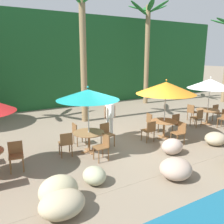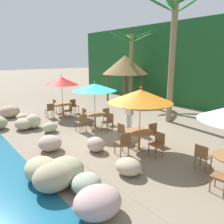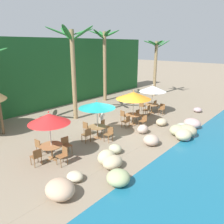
{
  "view_description": "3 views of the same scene",
  "coord_description": "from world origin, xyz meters",
  "px_view_note": "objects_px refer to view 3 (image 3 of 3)",
  "views": [
    {
      "loc": [
        -4.84,
        -7.4,
        3.42
      ],
      "look_at": [
        -0.33,
        0.28,
        1.29
      ],
      "focal_mm": 38.72,
      "sensor_mm": 36.0,
      "label": 1
    },
    {
      "loc": [
        7.68,
        -6.15,
        3.51
      ],
      "look_at": [
        0.01,
        -0.03,
        1.11
      ],
      "focal_mm": 36.08,
      "sensor_mm": 36.0,
      "label": 2
    },
    {
      "loc": [
        -10.44,
        -8.91,
        5.5
      ],
      "look_at": [
        -0.22,
        -0.08,
        1.4
      ],
      "focal_mm": 36.13,
      "sensor_mm": 36.0,
      "label": 3
    }
  ],
  "objects_px": {
    "chair_orange_seaward": "(139,115)",
    "palm_tree_third": "(105,55)",
    "dining_table_orange": "(133,116)",
    "chair_orange_right": "(143,120)",
    "chair_white_left": "(148,109)",
    "palm_tree_fourth": "(156,59)",
    "dining_table_red": "(52,148)",
    "chair_teal_seaward": "(104,126)",
    "chair_teal_left": "(87,134)",
    "chair_white_right": "(162,108)",
    "umbrella_orange": "(134,95)",
    "chair_orange_left": "(127,121)",
    "chair_white_inland": "(142,106)",
    "palm_tree_second": "(73,61)",
    "chair_red_seaward": "(66,144)",
    "dining_table_teal": "(97,129)",
    "chair_red_inland": "(40,146)",
    "chair_red_left": "(37,156)",
    "umbrella_teal": "(97,105)",
    "dining_table_white": "(152,106)",
    "chair_orange_inland": "(124,115)",
    "waiter_in_white": "(102,114)",
    "chair_teal_inland": "(87,127)",
    "chair_red_right": "(63,154)",
    "umbrella_red": "(49,118)",
    "chair_white_seaward": "(156,105)",
    "umbrella_white": "(153,89)",
    "chair_teal_right": "(109,133)"
  },
  "relations": [
    {
      "from": "chair_red_seaward",
      "to": "chair_white_left",
      "type": "height_order",
      "value": "same"
    },
    {
      "from": "dining_table_teal",
      "to": "chair_orange_seaward",
      "type": "distance_m",
      "value": 4.2
    },
    {
      "from": "chair_orange_seaward",
      "to": "palm_tree_fourth",
      "type": "relative_size",
      "value": 0.15
    },
    {
      "from": "dining_table_teal",
      "to": "chair_white_left",
      "type": "relative_size",
      "value": 1.26
    },
    {
      "from": "chair_red_inland",
      "to": "chair_red_right",
      "type": "bearing_deg",
      "value": -83.57
    },
    {
      "from": "dining_table_teal",
      "to": "chair_white_inland",
      "type": "relative_size",
      "value": 1.26
    },
    {
      "from": "dining_table_red",
      "to": "dining_table_white",
      "type": "xyz_separation_m",
      "value": [
        9.96,
        0.36,
        0.0
      ]
    },
    {
      "from": "chair_teal_inland",
      "to": "chair_red_inland",
      "type": "bearing_deg",
      "value": -177.95
    },
    {
      "from": "chair_teal_left",
      "to": "chair_orange_seaward",
      "type": "xyz_separation_m",
      "value": [
        5.05,
        -0.15,
        0.0
      ]
    },
    {
      "from": "chair_teal_seaward",
      "to": "chair_teal_left",
      "type": "xyz_separation_m",
      "value": [
        -1.68,
        -0.2,
        0.0
      ]
    },
    {
      "from": "dining_table_orange",
      "to": "palm_tree_third",
      "type": "height_order",
      "value": "palm_tree_third"
    },
    {
      "from": "chair_orange_seaward",
      "to": "palm_tree_third",
      "type": "xyz_separation_m",
      "value": [
        3.14,
        6.23,
        3.94
      ]
    },
    {
      "from": "chair_white_seaward",
      "to": "umbrella_red",
      "type": "bearing_deg",
      "value": -177.7
    },
    {
      "from": "chair_red_inland",
      "to": "chair_red_left",
      "type": "relative_size",
      "value": 1.0
    },
    {
      "from": "chair_orange_right",
      "to": "chair_white_left",
      "type": "relative_size",
      "value": 1.0
    },
    {
      "from": "umbrella_orange",
      "to": "palm_tree_fourth",
      "type": "relative_size",
      "value": 0.42
    },
    {
      "from": "chair_white_right",
      "to": "palm_tree_third",
      "type": "distance_m",
      "value": 7.79
    },
    {
      "from": "chair_red_right",
      "to": "palm_tree_fourth",
      "type": "distance_m",
      "value": 16.87
    },
    {
      "from": "chair_teal_inland",
      "to": "umbrella_orange",
      "type": "distance_m",
      "value": 3.93
    },
    {
      "from": "chair_red_right",
      "to": "umbrella_teal",
      "type": "relative_size",
      "value": 0.37
    },
    {
      "from": "chair_red_inland",
      "to": "chair_orange_right",
      "type": "xyz_separation_m",
      "value": [
        6.85,
        -1.8,
        0.0
      ]
    },
    {
      "from": "umbrella_teal",
      "to": "dining_table_orange",
      "type": "relative_size",
      "value": 2.17
    },
    {
      "from": "chair_orange_right",
      "to": "palm_tree_third",
      "type": "height_order",
      "value": "palm_tree_third"
    },
    {
      "from": "chair_white_inland",
      "to": "chair_orange_seaward",
      "type": "bearing_deg",
      "value": -151.77
    },
    {
      "from": "chair_red_inland",
      "to": "palm_tree_fourth",
      "type": "xyz_separation_m",
      "value": [
        16.08,
        2.85,
        3.39
      ]
    },
    {
      "from": "chair_teal_seaward",
      "to": "chair_white_seaward",
      "type": "relative_size",
      "value": 1.0
    },
    {
      "from": "umbrella_red",
      "to": "chair_orange_left",
      "type": "relative_size",
      "value": 2.84
    },
    {
      "from": "umbrella_orange",
      "to": "umbrella_white",
      "type": "bearing_deg",
      "value": 7.99
    },
    {
      "from": "chair_white_left",
      "to": "palm_tree_fourth",
      "type": "distance_m",
      "value": 8.37
    },
    {
      "from": "chair_red_seaward",
      "to": "palm_tree_fourth",
      "type": "relative_size",
      "value": 0.15
    },
    {
      "from": "umbrella_teal",
      "to": "dining_table_white",
      "type": "relative_size",
      "value": 2.17
    },
    {
      "from": "umbrella_orange",
      "to": "chair_orange_left",
      "type": "height_order",
      "value": "umbrella_orange"
    },
    {
      "from": "chair_teal_inland",
      "to": "chair_white_left",
      "type": "height_order",
      "value": "same"
    },
    {
      "from": "chair_teal_left",
      "to": "chair_orange_seaward",
      "type": "distance_m",
      "value": 5.05
    },
    {
      "from": "dining_table_red",
      "to": "chair_red_right",
      "type": "height_order",
      "value": "chair_red_right"
    },
    {
      "from": "umbrella_red",
      "to": "umbrella_teal",
      "type": "xyz_separation_m",
      "value": [
        3.34,
        0.11,
        -0.04
      ]
    },
    {
      "from": "dining_table_red",
      "to": "chair_teal_seaward",
      "type": "distance_m",
      "value": 4.18
    },
    {
      "from": "chair_orange_seaward",
      "to": "palm_tree_fourth",
      "type": "distance_m",
      "value": 9.8
    },
    {
      "from": "chair_orange_left",
      "to": "palm_tree_second",
      "type": "xyz_separation_m",
      "value": [
        -0.92,
        4.19,
        3.84
      ]
    },
    {
      "from": "chair_white_right",
      "to": "chair_teal_left",
      "type": "bearing_deg",
      "value": 175.47
    },
    {
      "from": "umbrella_teal",
      "to": "chair_teal_right",
      "type": "height_order",
      "value": "umbrella_teal"
    },
    {
      "from": "chair_orange_inland",
      "to": "waiter_in_white",
      "type": "xyz_separation_m",
      "value": [
        -1.92,
        0.38,
        0.47
      ]
    },
    {
      "from": "chair_white_inland",
      "to": "chair_white_right",
      "type": "height_order",
      "value": "same"
    },
    {
      "from": "chair_teal_inland",
      "to": "chair_orange_right",
      "type": "relative_size",
      "value": 1.0
    },
    {
      "from": "chair_teal_seaward",
      "to": "dining_table_orange",
      "type": "relative_size",
      "value": 0.79
    },
    {
      "from": "palm_tree_second",
      "to": "palm_tree_third",
      "type": "height_order",
      "value": "palm_tree_third"
    },
    {
      "from": "chair_red_left",
      "to": "umbrella_red",
      "type": "bearing_deg",
      "value": 2.6
    },
    {
      "from": "chair_white_seaward",
      "to": "chair_white_inland",
      "type": "relative_size",
      "value": 1.0
    },
    {
      "from": "chair_red_left",
      "to": "dining_table_orange",
      "type": "height_order",
      "value": "chair_red_left"
    },
    {
      "from": "chair_orange_right",
      "to": "palm_tree_fourth",
      "type": "bearing_deg",
      "value": 26.76
    }
  ]
}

